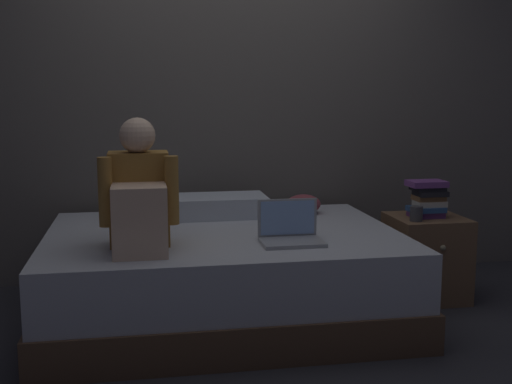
{
  "coord_description": "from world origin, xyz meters",
  "views": [
    {
      "loc": [
        -0.65,
        -3.25,
        1.29
      ],
      "look_at": [
        -0.04,
        0.1,
        0.76
      ],
      "focal_mm": 45.22,
      "sensor_mm": 36.0,
      "label": 1
    }
  ],
  "objects_px": {
    "laptop": "(290,232)",
    "mug": "(416,214)",
    "book_stack": "(428,198)",
    "clothes_pile": "(297,205)",
    "pillow": "(222,206)",
    "bed": "(223,275)",
    "person_sitting": "(139,199)",
    "nightstand": "(426,258)"
  },
  "relations": [
    {
      "from": "laptop",
      "to": "mug",
      "type": "xyz_separation_m",
      "value": [
        0.86,
        0.35,
        0.0
      ]
    },
    {
      "from": "book_stack",
      "to": "clothes_pile",
      "type": "bearing_deg",
      "value": 156.34
    },
    {
      "from": "pillow",
      "to": "mug",
      "type": "relative_size",
      "value": 6.22
    },
    {
      "from": "laptop",
      "to": "pillow",
      "type": "height_order",
      "value": "laptop"
    },
    {
      "from": "bed",
      "to": "person_sitting",
      "type": "relative_size",
      "value": 3.05
    },
    {
      "from": "bed",
      "to": "nightstand",
      "type": "relative_size",
      "value": 3.82
    },
    {
      "from": "nightstand",
      "to": "pillow",
      "type": "xyz_separation_m",
      "value": [
        -1.25,
        0.33,
        0.31
      ]
    },
    {
      "from": "nightstand",
      "to": "laptop",
      "type": "relative_size",
      "value": 1.64
    },
    {
      "from": "person_sitting",
      "to": "laptop",
      "type": "relative_size",
      "value": 2.05
    },
    {
      "from": "nightstand",
      "to": "laptop",
      "type": "xyz_separation_m",
      "value": [
        -0.99,
        -0.47,
        0.3
      ]
    },
    {
      "from": "mug",
      "to": "clothes_pile",
      "type": "bearing_deg",
      "value": 145.67
    },
    {
      "from": "laptop",
      "to": "clothes_pile",
      "type": "distance_m",
      "value": 0.81
    },
    {
      "from": "person_sitting",
      "to": "pillow",
      "type": "distance_m",
      "value": 0.96
    },
    {
      "from": "book_stack",
      "to": "mug",
      "type": "relative_size",
      "value": 2.55
    },
    {
      "from": "laptop",
      "to": "bed",
      "type": "bearing_deg",
      "value": 132.31
    },
    {
      "from": "pillow",
      "to": "clothes_pile",
      "type": "distance_m",
      "value": 0.49
    },
    {
      "from": "nightstand",
      "to": "book_stack",
      "type": "distance_m",
      "value": 0.38
    },
    {
      "from": "bed",
      "to": "clothes_pile",
      "type": "relative_size",
      "value": 6.54
    },
    {
      "from": "bed",
      "to": "clothes_pile",
      "type": "xyz_separation_m",
      "value": [
        0.54,
        0.43,
        0.31
      ]
    },
    {
      "from": "laptop",
      "to": "book_stack",
      "type": "height_order",
      "value": "book_stack"
    },
    {
      "from": "laptop",
      "to": "clothes_pile",
      "type": "bearing_deg",
      "value": 73.49
    },
    {
      "from": "pillow",
      "to": "mug",
      "type": "bearing_deg",
      "value": -21.77
    },
    {
      "from": "bed",
      "to": "pillow",
      "type": "height_order",
      "value": "pillow"
    },
    {
      "from": "bed",
      "to": "clothes_pile",
      "type": "distance_m",
      "value": 0.76
    },
    {
      "from": "person_sitting",
      "to": "mug",
      "type": "xyz_separation_m",
      "value": [
        1.63,
        0.34,
        -0.19
      ]
    },
    {
      "from": "person_sitting",
      "to": "pillow",
      "type": "relative_size",
      "value": 1.17
    },
    {
      "from": "bed",
      "to": "mug",
      "type": "height_order",
      "value": "mug"
    },
    {
      "from": "pillow",
      "to": "clothes_pile",
      "type": "bearing_deg",
      "value": -2.03
    },
    {
      "from": "book_stack",
      "to": "mug",
      "type": "height_order",
      "value": "book_stack"
    },
    {
      "from": "bed",
      "to": "nightstand",
      "type": "height_order",
      "value": "nightstand"
    },
    {
      "from": "bed",
      "to": "person_sitting",
      "type": "bearing_deg",
      "value": -143.92
    },
    {
      "from": "bed",
      "to": "book_stack",
      "type": "bearing_deg",
      "value": 4.71
    },
    {
      "from": "bed",
      "to": "clothes_pile",
      "type": "height_order",
      "value": "clothes_pile"
    },
    {
      "from": "clothes_pile",
      "to": "pillow",
      "type": "bearing_deg",
      "value": 177.97
    },
    {
      "from": "mug",
      "to": "clothes_pile",
      "type": "xyz_separation_m",
      "value": [
        -0.63,
        0.43,
        -0.0
      ]
    },
    {
      "from": "mug",
      "to": "pillow",
      "type": "bearing_deg",
      "value": 158.23
    },
    {
      "from": "clothes_pile",
      "to": "person_sitting",
      "type": "bearing_deg",
      "value": -142.53
    },
    {
      "from": "person_sitting",
      "to": "laptop",
      "type": "distance_m",
      "value": 0.8
    },
    {
      "from": "mug",
      "to": "clothes_pile",
      "type": "height_order",
      "value": "clothes_pile"
    },
    {
      "from": "nightstand",
      "to": "pillow",
      "type": "bearing_deg",
      "value": 165.34
    },
    {
      "from": "person_sitting",
      "to": "mug",
      "type": "bearing_deg",
      "value": 11.76
    },
    {
      "from": "person_sitting",
      "to": "pillow",
      "type": "height_order",
      "value": "person_sitting"
    }
  ]
}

